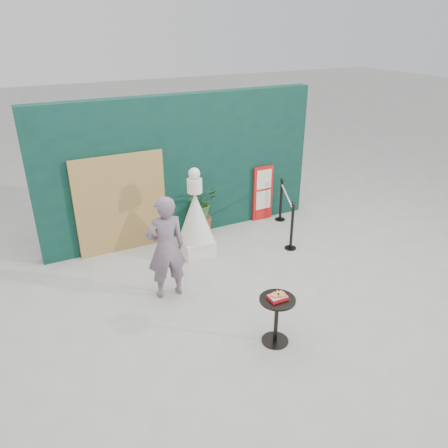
# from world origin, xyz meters

# --- Properties ---
(ground) EXTENTS (60.00, 60.00, 0.00)m
(ground) POSITION_xyz_m (0.00, 0.00, 0.00)
(ground) COLOR #ADAAA5
(ground) RESTS_ON ground
(back_wall) EXTENTS (6.00, 0.30, 3.00)m
(back_wall) POSITION_xyz_m (0.00, 3.15, 1.50)
(back_wall) COLOR #0A2D28
(back_wall) RESTS_ON ground
(bamboo_fence) EXTENTS (1.80, 0.08, 2.00)m
(bamboo_fence) POSITION_xyz_m (-1.40, 2.94, 1.00)
(bamboo_fence) COLOR tan
(bamboo_fence) RESTS_ON ground
(woman) EXTENTS (0.68, 0.46, 1.82)m
(woman) POSITION_xyz_m (-1.18, 0.98, 0.91)
(woman) COLOR slate
(woman) RESTS_ON ground
(menu_board) EXTENTS (0.50, 0.07, 1.30)m
(menu_board) POSITION_xyz_m (1.90, 2.95, 0.65)
(menu_board) COLOR red
(menu_board) RESTS_ON ground
(statue) EXTENTS (0.71, 0.71, 1.82)m
(statue) POSITION_xyz_m (-0.17, 2.09, 0.74)
(statue) COLOR white
(statue) RESTS_ON ground
(cafe_table) EXTENTS (0.52, 0.52, 0.75)m
(cafe_table) POSITION_xyz_m (-0.21, -0.88, 0.50)
(cafe_table) COLOR black
(cafe_table) RESTS_ON ground
(food_basket) EXTENTS (0.26, 0.19, 0.11)m
(food_basket) POSITION_xyz_m (-0.20, -0.88, 0.79)
(food_basket) COLOR red
(food_basket) RESTS_ON cafe_table
(planter) EXTENTS (0.66, 0.57, 1.13)m
(planter) POSITION_xyz_m (0.30, 2.89, 0.65)
(planter) COLOR brown
(planter) RESTS_ON ground
(stanchion_barrier) EXTENTS (0.84, 1.54, 1.03)m
(stanchion_barrier) POSITION_xyz_m (1.95, 2.06, 0.49)
(stanchion_barrier) COLOR black
(stanchion_barrier) RESTS_ON ground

